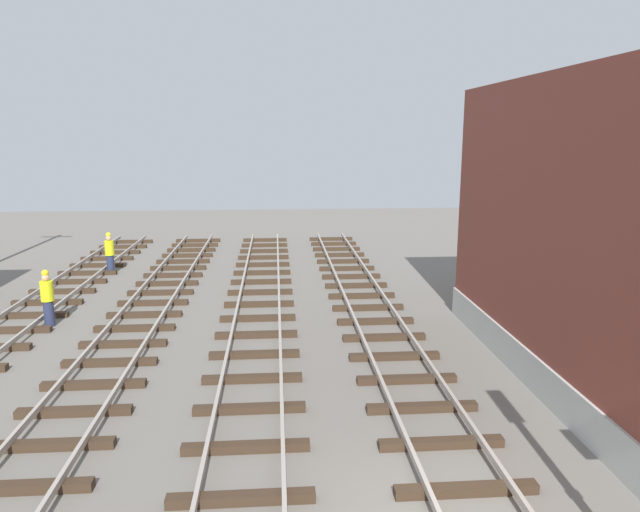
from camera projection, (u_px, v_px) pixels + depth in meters
track_worker_foreground at (48, 298)px, 18.55m from camera, size 0.40×0.40×1.87m
track_worker_distant at (110, 253)px, 25.59m from camera, size 0.40×0.40×1.87m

